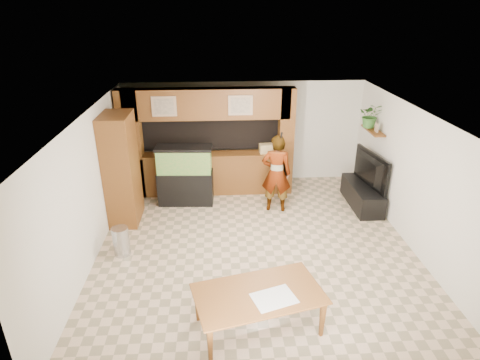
{
  "coord_description": "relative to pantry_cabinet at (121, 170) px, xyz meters",
  "views": [
    {
      "loc": [
        -0.7,
        -6.61,
        4.36
      ],
      "look_at": [
        -0.26,
        0.6,
        1.15
      ],
      "focal_mm": 30.0,
      "sensor_mm": 36.0,
      "label": 1
    }
  ],
  "objects": [
    {
      "name": "wall_left",
      "position": [
        -0.3,
        -1.24,
        0.13
      ],
      "size": [
        0.0,
        6.5,
        6.5
      ],
      "primitive_type": "plane",
      "rotation": [
        1.57,
        0.0,
        1.57
      ],
      "color": "silver",
      "rests_on": "floor"
    },
    {
      "name": "microphone",
      "position": [
        3.35,
        0.09,
        0.65
      ],
      "size": [
        0.03,
        0.1,
        0.16
      ],
      "primitive_type": "cylinder",
      "rotation": [
        0.44,
        0.0,
        0.0
      ],
      "color": "black",
      "rests_on": "person"
    },
    {
      "name": "wall_right",
      "position": [
        5.7,
        -1.24,
        0.13
      ],
      "size": [
        0.0,
        6.5,
        6.5
      ],
      "primitive_type": "plane",
      "rotation": [
        1.57,
        0.0,
        -1.57
      ],
      "color": "silver",
      "rests_on": "floor"
    },
    {
      "name": "television",
      "position": [
        5.35,
        0.34,
        -0.28
      ],
      "size": [
        0.4,
        1.37,
        0.78
      ],
      "primitive_type": "imported",
      "rotation": [
        0.0,
        0.0,
        1.74
      ],
      "color": "black",
      "rests_on": "tv_stand"
    },
    {
      "name": "pantry_cabinet",
      "position": [
        0.0,
        0.0,
        0.0
      ],
      "size": [
        0.59,
        0.96,
        2.35
      ],
      "primitive_type": "cube",
      "color": "brown",
      "rests_on": "floor"
    },
    {
      "name": "trash_can",
      "position": [
        0.17,
        -1.36,
        -0.89
      ],
      "size": [
        0.31,
        0.31,
        0.56
      ],
      "primitive_type": "cylinder",
      "color": "#B2B2B7",
      "rests_on": "floor"
    },
    {
      "name": "photo_frame",
      "position": [
        5.55,
        0.54,
        0.65
      ],
      "size": [
        0.03,
        0.15,
        0.2
      ],
      "primitive_type": "cube",
      "rotation": [
        0.0,
        0.0,
        0.0
      ],
      "color": "tan",
      "rests_on": "wall_shelf"
    },
    {
      "name": "wall_clock",
      "position": [
        -0.27,
        -0.24,
        0.73
      ],
      "size": [
        0.05,
        0.25,
        0.25
      ],
      "color": "black",
      "rests_on": "wall_left"
    },
    {
      "name": "ceiling",
      "position": [
        2.7,
        -1.24,
        1.43
      ],
      "size": [
        6.5,
        6.5,
        0.0
      ],
      "primitive_type": "plane",
      "color": "white",
      "rests_on": "wall_back"
    },
    {
      "name": "dining_table",
      "position": [
        2.54,
        -3.42,
        -0.86
      ],
      "size": [
        1.98,
        1.4,
        0.63
      ],
      "primitive_type": "imported",
      "rotation": [
        0.0,
        0.0,
        0.24
      ],
      "color": "brown",
      "rests_on": "floor"
    },
    {
      "name": "person",
      "position": [
        3.3,
        0.25,
        -0.28
      ],
      "size": [
        0.71,
        0.53,
        1.78
      ],
      "primitive_type": "imported",
      "rotation": [
        0.0,
        0.0,
        2.98
      ],
      "color": "tan",
      "rests_on": "floor"
    },
    {
      "name": "floor",
      "position": [
        2.7,
        -1.24,
        -1.17
      ],
      "size": [
        6.5,
        6.5,
        0.0
      ],
      "primitive_type": "plane",
      "color": "#CCAC8D",
      "rests_on": "ground"
    },
    {
      "name": "partition",
      "position": [
        1.75,
        1.4,
        0.14
      ],
      "size": [
        4.2,
        0.99,
        2.6
      ],
      "color": "brown",
      "rests_on": "floor"
    },
    {
      "name": "potted_plant",
      "position": [
        5.52,
        0.89,
        0.83
      ],
      "size": [
        0.63,
        0.58,
        0.56
      ],
      "primitive_type": "imported",
      "rotation": [
        0.0,
        0.0,
        -0.34
      ],
      "color": "#376E2C",
      "rests_on": "wall_shelf"
    },
    {
      "name": "aquarium",
      "position": [
        1.25,
        0.71,
        -0.49
      ],
      "size": [
        1.27,
        0.47,
        1.4
      ],
      "rotation": [
        0.0,
        0.0,
        -0.06
      ],
      "color": "black",
      "rests_on": "floor"
    },
    {
      "name": "counter_box",
      "position": [
        3.18,
        1.21,
        -0.03
      ],
      "size": [
        0.34,
        0.25,
        0.21
      ],
      "primitive_type": "cube",
      "rotation": [
        0.0,
        0.0,
        0.11
      ],
      "color": "tan",
      "rests_on": "partition"
    },
    {
      "name": "wall_shelf",
      "position": [
        5.55,
        0.71,
        0.53
      ],
      "size": [
        0.25,
        0.9,
        0.04
      ],
      "primitive_type": "cube",
      "color": "brown",
      "rests_on": "wall_right"
    },
    {
      "name": "wall_back",
      "position": [
        2.7,
        2.01,
        0.13
      ],
      "size": [
        6.0,
        0.0,
        6.0
      ],
      "primitive_type": "plane",
      "rotation": [
        1.57,
        0.0,
        0.0
      ],
      "color": "silver",
      "rests_on": "floor"
    },
    {
      "name": "newspaper_a",
      "position": [
        2.73,
        -3.51,
        -0.54
      ],
      "size": [
        0.68,
        0.58,
        0.01
      ],
      "primitive_type": "cube",
      "rotation": [
        0.0,
        0.0,
        0.32
      ],
      "color": "silver",
      "rests_on": "dining_table"
    },
    {
      "name": "tv_stand",
      "position": [
        5.35,
        0.34,
        -0.92
      ],
      "size": [
        0.56,
        1.52,
        0.51
      ],
      "primitive_type": "cube",
      "color": "black",
      "rests_on": "floor"
    }
  ]
}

